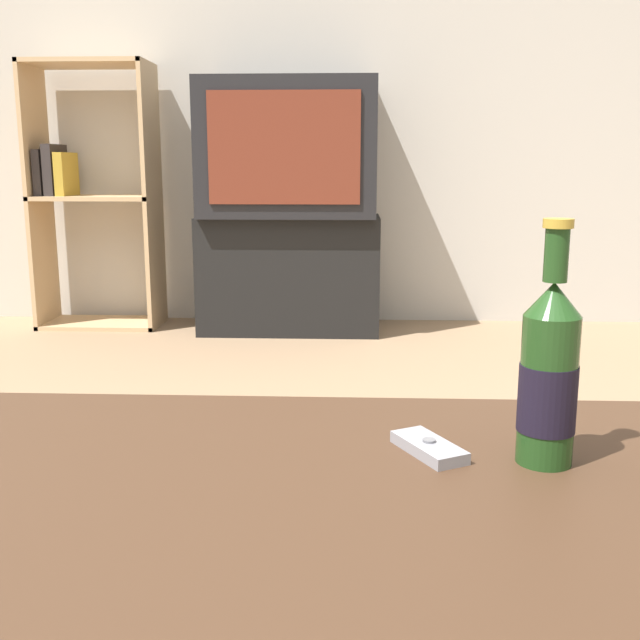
% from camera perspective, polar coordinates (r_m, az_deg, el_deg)
% --- Properties ---
extents(back_wall, '(8.00, 0.05, 2.60)m').
position_cam_1_polar(back_wall, '(3.78, 0.38, 19.80)').
color(back_wall, beige).
rests_on(back_wall, ground_plane).
extents(coffee_table, '(1.32, 0.64, 0.44)m').
position_cam_1_polar(coffee_table, '(0.83, -7.91, -16.49)').
color(coffee_table, '#422B1C').
rests_on(coffee_table, ground_plane).
extents(tv_stand, '(0.83, 0.39, 0.54)m').
position_cam_1_polar(tv_stand, '(3.52, -2.31, 3.56)').
color(tv_stand, black).
rests_on(tv_stand, ground_plane).
extents(television, '(0.79, 0.50, 0.60)m').
position_cam_1_polar(television, '(3.48, -2.39, 12.88)').
color(television, black).
rests_on(television, tv_stand).
extents(bookshelf, '(0.57, 0.30, 1.23)m').
position_cam_1_polar(bookshelf, '(3.75, -17.23, 9.22)').
color(bookshelf, tan).
rests_on(bookshelf, ground_plane).
extents(beer_bottle, '(0.06, 0.06, 0.27)m').
position_cam_1_polar(beer_bottle, '(0.87, 17.03, -4.06)').
color(beer_bottle, '#1E4219').
rests_on(beer_bottle, coffee_table).
extents(cell_phone, '(0.09, 0.11, 0.02)m').
position_cam_1_polar(cell_phone, '(0.90, 8.29, -9.57)').
color(cell_phone, gray).
rests_on(cell_phone, coffee_table).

